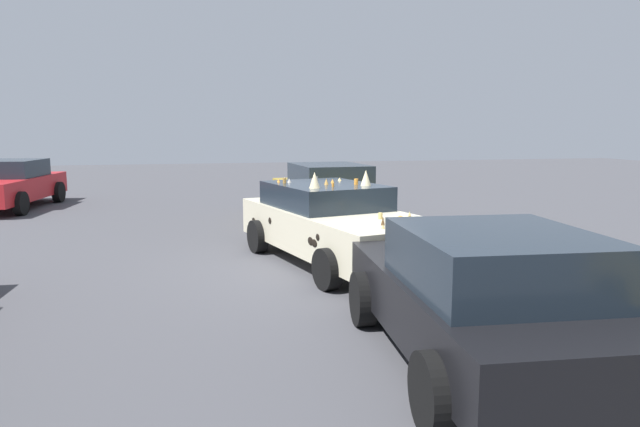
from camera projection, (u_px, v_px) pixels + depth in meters
name	position (u px, v px, depth m)	size (l,w,h in m)	color
ground_plane	(336.00, 263.00, 10.19)	(60.00, 60.00, 0.00)	#47474C
art_car_decorated	(334.00, 223.00, 10.16)	(4.97, 2.90, 1.65)	beige
parked_sedan_behind_right	(485.00, 296.00, 5.68)	(4.18, 2.33, 1.43)	black
parked_sedan_far_right	(326.00, 194.00, 14.38)	(4.56, 2.23, 1.50)	gold
parked_sedan_row_back_far	(9.00, 184.00, 16.97)	(4.79, 2.54, 1.44)	red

